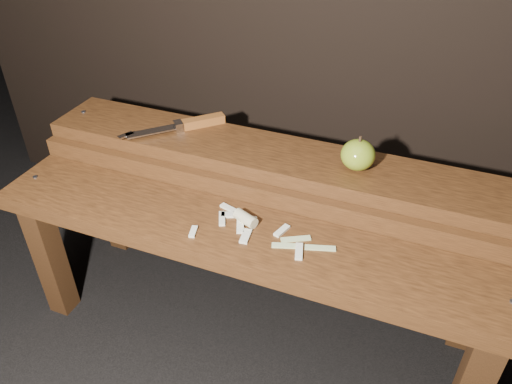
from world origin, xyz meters
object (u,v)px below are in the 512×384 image
at_px(bench_front_tier, 236,256).
at_px(apple, 358,155).
at_px(knife, 190,124).
at_px(bench_rear_tier, 271,181).

xyz_separation_m(bench_front_tier, apple, (0.21, 0.23, 0.18)).
height_order(apple, knife, apple).
xyz_separation_m(bench_rear_tier, apple, (0.21, 0.00, 0.12)).
relative_size(bench_rear_tier, apple, 14.43).
bearing_deg(knife, apple, -3.79).
distance_m(bench_rear_tier, apple, 0.24).
bearing_deg(knife, bench_rear_tier, -8.00).
xyz_separation_m(bench_rear_tier, knife, (-0.24, 0.03, 0.10)).
relative_size(bench_front_tier, apple, 14.43).
height_order(bench_rear_tier, knife, knife).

